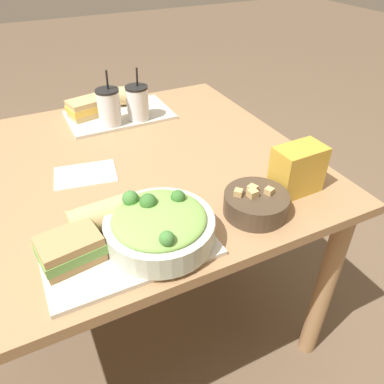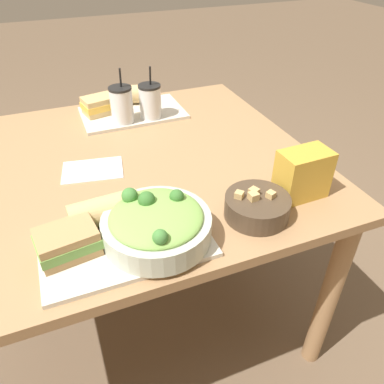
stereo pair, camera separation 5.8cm
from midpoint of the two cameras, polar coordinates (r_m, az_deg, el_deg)
The scene contains 14 objects.
ground_plane at distance 1.65m, azimuth -9.79°, elevation -17.17°, with size 12.00×12.00×0.00m, color brown.
dining_table at distance 1.23m, azimuth -12.65°, elevation 0.34°, with size 1.18×1.02×0.70m.
tray_near at distance 0.88m, azimuth -11.54°, elevation -8.09°, with size 0.38×0.24×0.01m.
tray_far at distance 1.49m, azimuth -12.12°, elevation 11.39°, with size 0.38×0.24×0.01m.
salad_bowl at distance 0.85m, azimuth -7.13°, elevation -5.11°, with size 0.25×0.25×0.10m.
soup_bowl at distance 0.95m, azimuth 8.00°, elevation -1.68°, with size 0.16×0.16×0.07m.
sandwich_near at distance 0.85m, azimuth -19.94°, elevation -8.20°, with size 0.14×0.11×0.06m.
baguette_near at distance 0.91m, azimuth -14.83°, elevation -3.44°, with size 0.17×0.08×0.07m.
sandwich_far at distance 1.48m, azimuth -16.79°, elevation 12.16°, with size 0.15×0.12×0.06m.
baguette_far at distance 1.55m, azimuth -12.10°, elevation 14.08°, with size 0.15×0.10×0.07m.
drink_cup_dark at distance 1.39m, azimuth -13.70°, elevation 12.28°, with size 0.08×0.08×0.20m.
drink_cup_red at distance 1.41m, azimuth -9.47°, elevation 13.11°, with size 0.08×0.08×0.19m.
chip_bag at distance 1.04m, azimuth 14.26°, elevation 3.31°, with size 0.14×0.09×0.13m.
napkin_folded at distance 1.16m, azimuth -17.33°, elevation 2.55°, with size 0.20×0.15×0.00m.
Camera 1 is at (-0.22, -0.98, 1.31)m, focal length 35.00 mm.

